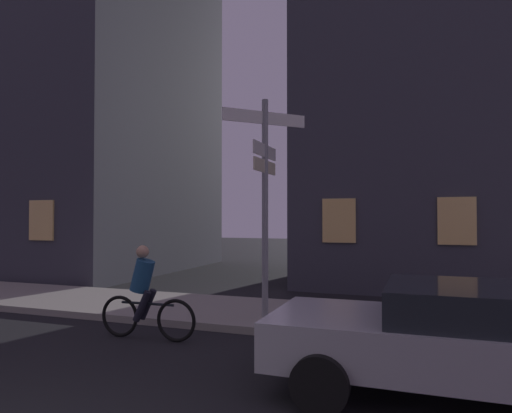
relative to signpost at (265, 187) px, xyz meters
name	(u,v)px	position (x,y,z in m)	size (l,w,h in m)	color
sidewalk_kerb	(238,312)	(-0.90, 0.84, -2.60)	(40.00, 2.82, 0.14)	gray
signpost	(265,187)	(0.00, 0.00, 0.00)	(1.25, 1.28, 4.20)	gray
car_side_parked	(463,338)	(3.21, -2.44, -1.96)	(4.48, 2.03, 1.31)	#B7B7BC
cyclist	(145,295)	(-1.71, -1.42, -1.93)	(1.82, 0.34, 1.61)	black
building_left_block	(57,64)	(-11.63, 6.97, 5.92)	(11.25, 9.05, 17.19)	#383842
building_right_block	(446,12)	(3.65, 7.70, 6.11)	(8.82, 6.96, 17.57)	#383842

